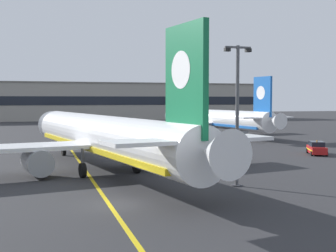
# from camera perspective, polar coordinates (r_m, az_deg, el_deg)

# --- Properties ---
(ground_plane) EXTENTS (400.00, 400.00, 0.00)m
(ground_plane) POSITION_cam_1_polar(r_m,az_deg,el_deg) (30.57, -6.16, -9.72)
(ground_plane) COLOR #2D2D30
(taxiway_centreline) EXTENTS (3.89, 179.97, 0.01)m
(taxiway_centreline) POSITION_cam_1_polar(r_m,az_deg,el_deg) (59.90, -11.71, -3.33)
(taxiway_centreline) COLOR yellow
(taxiway_centreline) RESTS_ON ground
(airliner_foreground) EXTENTS (32.35, 41.32, 11.65)m
(airliner_foreground) POSITION_cam_1_polar(r_m,az_deg,el_deg) (43.38, -8.06, -1.35)
(airliner_foreground) COLOR white
(airliner_foreground) RESTS_ON ground
(airliner_background) EXTENTS (29.40, 37.61, 10.58)m
(airliner_background) POSITION_cam_1_polar(r_m,az_deg,el_deg) (87.69, 5.95, 0.82)
(airliner_background) COLOR white
(airliner_background) RESTS_ON ground
(apron_lamp_post) EXTENTS (2.24, 0.90, 11.12)m
(apron_lamp_post) POSITION_cam_1_polar(r_m,az_deg,el_deg) (36.50, 8.63, 1.66)
(apron_lamp_post) COLOR #515156
(apron_lamp_post) RESTS_ON ground
(service_car_nearest) EXTENTS (3.38, 4.57, 1.79)m
(service_car_nearest) POSITION_cam_1_polar(r_m,az_deg,el_deg) (60.07, 18.05, -2.67)
(service_car_nearest) COLOR red
(service_car_nearest) RESTS_ON ground
(safety_cone_by_nose_gear) EXTENTS (0.44, 0.44, 0.55)m
(safety_cone_by_nose_gear) POSITION_cam_1_polar(r_m,az_deg,el_deg) (60.59, -8.75, -2.98)
(safety_cone_by_nose_gear) COLOR orange
(safety_cone_by_nose_gear) RESTS_ON ground
(terminal_building) EXTENTS (146.32, 12.40, 12.48)m
(terminal_building) POSITION_cam_1_polar(r_m,az_deg,el_deg) (153.83, -13.64, 3.01)
(terminal_building) COLOR #9E998E
(terminal_building) RESTS_ON ground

